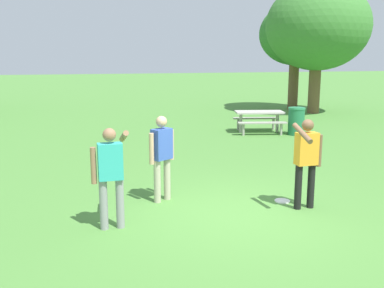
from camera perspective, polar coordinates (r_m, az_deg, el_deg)
ground_plane at (r=7.91m, az=6.22°, el=-9.02°), size 120.00×120.00×0.00m
person_thrower at (r=8.17m, az=14.51°, el=-1.63°), size 0.61×0.68×1.64m
person_catcher at (r=7.12m, az=-10.43°, el=-3.36°), size 0.61×0.68×1.64m
person_bystander at (r=8.35m, az=-3.90°, el=-1.13°), size 0.53×0.39×1.64m
frisbee at (r=8.70m, az=11.53°, el=-7.18°), size 0.29×0.29×0.03m
picnic_table_near at (r=16.09m, az=8.63°, el=3.45°), size 1.95×1.73×0.77m
trash_can_beside_table at (r=15.89m, az=13.25°, el=2.88°), size 0.59×0.59×0.96m
tree_slender_mid at (r=23.26m, az=13.16°, el=13.49°), size 3.60×3.60×5.29m
tree_back_left at (r=22.04m, az=15.84°, el=14.32°), size 4.80×4.80×6.10m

